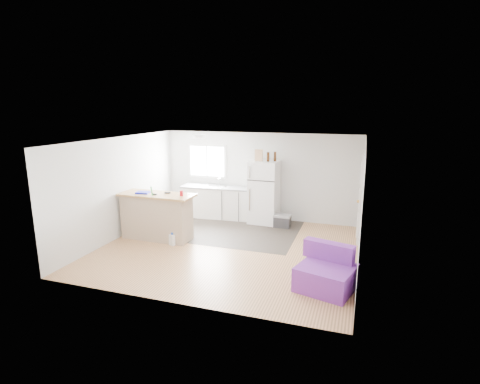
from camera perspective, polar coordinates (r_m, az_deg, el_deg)
name	(u,v)px	position (r m, az deg, el deg)	size (l,w,h in m)	color
room	(228,196)	(8.07, -1.84, -0.65)	(5.51, 5.01, 2.41)	#8D5E3B
vinyl_zone	(219,228)	(9.77, -3.26, -5.53)	(4.05, 2.50, 0.00)	#2D2721
window	(207,161)	(10.84, -5.02, 4.70)	(1.18, 0.06, 0.98)	white
interior_door	(361,198)	(9.14, 17.93, -0.82)	(0.11, 0.92, 2.10)	white
ceiling_fixture	(199,136)	(9.44, -6.26, 8.41)	(0.30, 0.30, 0.07)	white
kitchen_cabinets	(217,202)	(10.62, -3.45, -1.46)	(2.05, 0.77, 1.17)	white
peninsula	(157,216)	(9.09, -12.55, -3.59)	(1.79, 0.71, 1.10)	tan
refrigerator	(264,192)	(10.06, 3.69, 0.00)	(0.77, 0.73, 1.69)	white
cooler	(282,221)	(9.86, 6.46, -4.38)	(0.45, 0.31, 0.34)	#2A2A2C
purple_seat	(326,273)	(6.79, 13.03, -11.98)	(1.10, 1.07, 0.74)	purple
cleaner_jug	(172,240)	(8.72, -10.27, -7.15)	(0.16, 0.14, 0.30)	white
mop	(151,230)	(9.12, -13.43, -5.71)	(0.23, 0.37, 1.32)	green
red_cup	(181,193)	(8.63, -8.91, -0.19)	(0.08, 0.08, 0.12)	red
blue_tray	(143,193)	(9.07, -14.59, -0.08)	(0.30, 0.22, 0.04)	#151ACB
tool_a	(168,193)	(8.94, -10.98, -0.10)	(0.14, 0.05, 0.03)	black
tool_b	(155,194)	(8.85, -12.85, -0.34)	(0.10, 0.04, 0.03)	black
cardboard_box	(259,155)	(9.87, 2.88, 5.62)	(0.20, 0.10, 0.30)	tan
bottle_left	(268,157)	(9.76, 4.31, 5.37)	(0.07, 0.07, 0.25)	#361C09
bottle_right	(275,157)	(9.82, 5.36, 5.40)	(0.07, 0.07, 0.25)	#361C09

